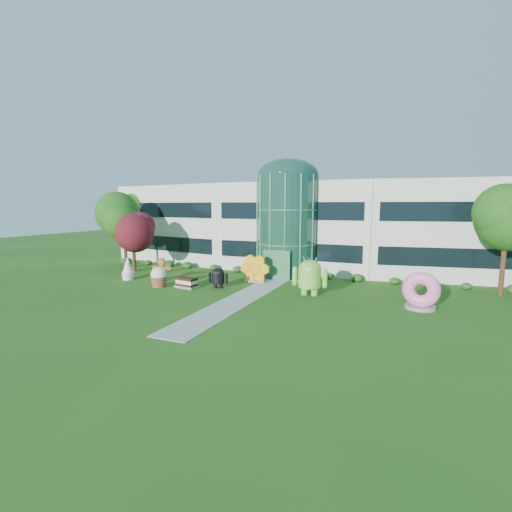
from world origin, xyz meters
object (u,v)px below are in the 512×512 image
at_px(android_green, 310,274).
at_px(gingerbread, 162,269).
at_px(donut, 421,290).
at_px(android_black, 218,276).

relative_size(android_green, gingerbread, 1.45).
xyz_separation_m(donut, gingerbread, (-22.13, 1.09, -0.24)).
bearing_deg(android_black, gingerbread, 160.64).
xyz_separation_m(android_black, donut, (15.68, -0.23, 0.28)).
height_order(android_green, gingerbread, android_green).
distance_m(android_green, android_black, 7.82).
distance_m(android_green, gingerbread, 14.24).
bearing_deg(donut, gingerbread, -175.88).
xyz_separation_m(android_black, gingerbread, (-6.45, 0.86, 0.04)).
relative_size(android_black, donut, 0.78).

